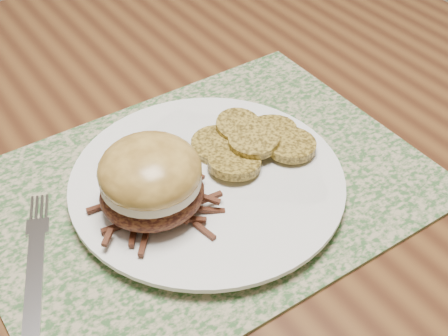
% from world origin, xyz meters
% --- Properties ---
extents(placemat, '(0.45, 0.33, 0.00)m').
position_xyz_m(placemat, '(0.22, -0.07, 0.75)').
color(placemat, '#345A2E').
rests_on(placemat, dining_table).
extents(dinner_plate, '(0.26, 0.26, 0.02)m').
position_xyz_m(dinner_plate, '(0.22, -0.08, 0.76)').
color(dinner_plate, white).
rests_on(dinner_plate, placemat).
extents(pork_sandwich, '(0.11, 0.11, 0.07)m').
position_xyz_m(pork_sandwich, '(0.16, -0.08, 0.81)').
color(pork_sandwich, black).
rests_on(pork_sandwich, dinner_plate).
extents(roasted_potatoes, '(0.14, 0.12, 0.03)m').
position_xyz_m(roasted_potatoes, '(0.29, -0.06, 0.78)').
color(roasted_potatoes, olive).
rests_on(roasted_potatoes, dinner_plate).
extents(fork, '(0.09, 0.17, 0.00)m').
position_xyz_m(fork, '(0.04, -0.07, 0.76)').
color(fork, '#B5B4BB').
rests_on(fork, placemat).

